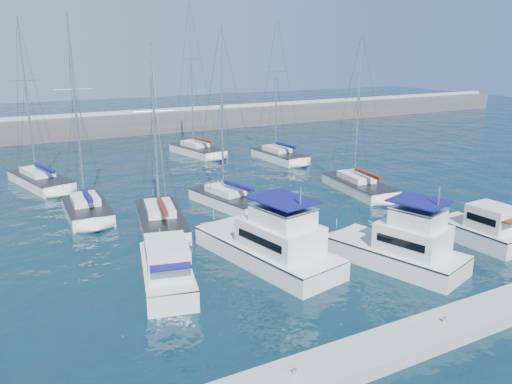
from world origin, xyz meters
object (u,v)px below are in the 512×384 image
motor_yacht_stbd_outer (484,231)px  motor_yacht_port_outer (167,270)px  sailboat_mid_c (229,199)px  motor_yacht_stbd_inner (402,249)px  sailboat_mid_e (359,186)px  sailboat_back_b (197,150)px  sailboat_mid_a (87,209)px  sailboat_mid_b (161,220)px  sailboat_back_a (40,180)px  sailboat_back_c (279,155)px  motor_yacht_port_inner (271,245)px

motor_yacht_stbd_outer → motor_yacht_port_outer: bearing=166.4°
sailboat_mid_c → motor_yacht_stbd_outer: bearing=-67.1°
motor_yacht_stbd_inner → motor_yacht_stbd_outer: motor_yacht_stbd_inner is taller
motor_yacht_port_outer → sailboat_mid_e: sailboat_mid_e is taller
motor_yacht_stbd_inner → sailboat_back_b: 36.61m
motor_yacht_stbd_inner → sailboat_back_b: bearing=70.0°
sailboat_mid_a → sailboat_mid_c: size_ratio=1.06×
motor_yacht_stbd_outer → sailboat_mid_b: 22.28m
motor_yacht_port_outer → sailboat_back_a: bearing=111.6°
sailboat_back_a → sailboat_back_c: size_ratio=0.97×
motor_yacht_stbd_inner → sailboat_back_a: 34.48m
sailboat_back_a → motor_yacht_stbd_inner: bearing=-75.6°
motor_yacht_stbd_outer → sailboat_back_c: sailboat_back_c is taller
motor_yacht_port_inner → sailboat_mid_b: sailboat_mid_b is taller
sailboat_mid_b → sailboat_back_a: sailboat_back_a is taller
sailboat_mid_a → sailboat_back_a: sailboat_back_a is taller
sailboat_mid_c → sailboat_back_b: 21.53m
motor_yacht_stbd_inner → sailboat_mid_c: 16.25m
sailboat_mid_e → sailboat_back_c: sailboat_back_c is taller
sailboat_back_a → sailboat_mid_c: bearing=-62.5°
sailboat_mid_e → sailboat_back_c: (0.40, 14.89, 0.03)m
motor_yacht_stbd_outer → sailboat_mid_c: size_ratio=0.39×
motor_yacht_stbd_inner → sailboat_back_c: sailboat_back_c is taller
sailboat_mid_c → motor_yacht_port_inner: bearing=-115.5°
sailboat_mid_e → sailboat_back_a: 29.95m
sailboat_mid_e → motor_yacht_stbd_inner: bearing=-113.9°
motor_yacht_port_outer → motor_yacht_port_inner: (6.55, 0.04, 0.19)m
sailboat_mid_c → sailboat_mid_e: size_ratio=1.02×
sailboat_back_c → motor_yacht_port_inner: bearing=-126.3°
motor_yacht_stbd_inner → sailboat_mid_e: (8.33, 14.10, -0.62)m
motor_yacht_port_outer → sailboat_back_c: 33.17m
sailboat_mid_b → sailboat_back_a: size_ratio=0.85×
sailboat_back_a → sailboat_back_c: (25.81, -0.95, 0.02)m
motor_yacht_port_inner → sailboat_mid_c: (2.63, 11.67, -0.60)m
motor_yacht_stbd_outer → sailboat_mid_a: bearing=137.7°
motor_yacht_port_outer → motor_yacht_stbd_outer: size_ratio=1.32×
motor_yacht_port_outer → motor_yacht_port_inner: size_ratio=0.70×
motor_yacht_stbd_outer → sailboat_back_a: sailboat_back_a is taller
sailboat_mid_e → motor_yacht_port_outer: bearing=-148.3°
motor_yacht_stbd_inner → sailboat_mid_b: bearing=110.2°
sailboat_mid_e → sailboat_back_c: 14.89m
motor_yacht_stbd_inner → sailboat_mid_e: size_ratio=0.60×
motor_yacht_stbd_inner → sailboat_back_a: (-17.09, 29.94, -0.61)m
motor_yacht_port_inner → sailboat_back_a: bearing=100.9°
sailboat_back_b → sailboat_back_c: size_ratio=1.14×
motor_yacht_port_inner → sailboat_back_a: 27.91m
motor_yacht_stbd_inner → motor_yacht_stbd_outer: size_ratio=1.51×
motor_yacht_stbd_outer → sailboat_back_a: size_ratio=0.36×
sailboat_back_c → motor_yacht_port_outer: bearing=-136.0°
motor_yacht_port_outer → sailboat_back_a: (-3.95, 25.90, -0.42)m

